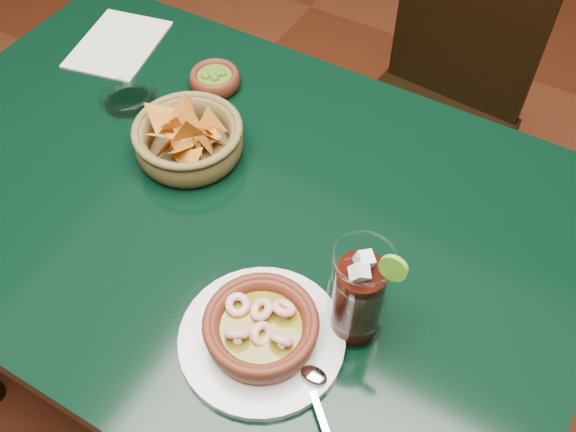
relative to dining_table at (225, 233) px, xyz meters
The scene contains 9 objects.
ground 0.65m from the dining_table, ahead, with size 7.00×7.00×0.00m, color #471C0C.
dining_table is the anchor object (origin of this frame).
dining_chair 0.74m from the dining_table, 78.17° to the left, with size 0.41×0.41×0.83m.
shrimp_plate 0.30m from the dining_table, 43.92° to the right, with size 0.29×0.23×0.07m.
chip_basket 0.18m from the dining_table, 150.43° to the left, with size 0.22×0.22×0.14m.
guacamole_ramekin 0.30m from the dining_table, 125.93° to the left, with size 0.12×0.12×0.04m.
cola_drink 0.36m from the dining_table, 19.39° to the right, with size 0.17×0.17×0.19m.
glass_ashtray 0.32m from the dining_table, 158.69° to the left, with size 0.12×0.12×0.03m.
paper_menu 0.48m from the dining_table, 150.23° to the left, with size 0.19×0.23×0.00m.
Camera 1 is at (0.44, -0.53, 1.56)m, focal length 40.00 mm.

